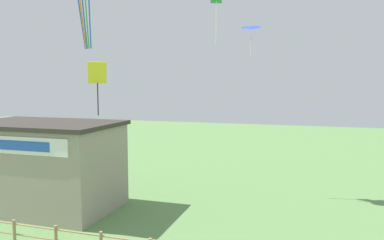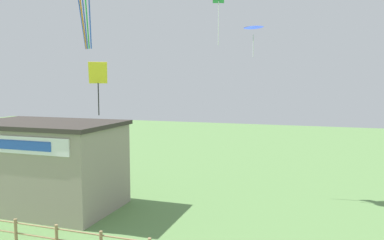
# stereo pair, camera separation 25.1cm
# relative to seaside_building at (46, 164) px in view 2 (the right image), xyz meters

# --- Properties ---
(seaside_building) EXTENTS (8.66, 5.30, 5.08)m
(seaside_building) POSITION_rel_seaside_building_xyz_m (0.00, 0.00, 0.00)
(seaside_building) COLOR gray
(seaside_building) RESTS_ON ground_plane
(kite_blue_delta) EXTENTS (1.25, 1.22, 2.11)m
(kite_blue_delta) POSITION_rel_seaside_building_xyz_m (11.11, 6.06, 8.26)
(kite_blue_delta) COLOR blue
(kite_green_diamond) EXTENTS (0.85, 0.68, 3.66)m
(kite_green_diamond) POSITION_rel_seaside_building_xyz_m (8.81, 6.17, 9.84)
(kite_green_diamond) COLOR green
(kite_yellow_diamond) EXTENTS (1.02, 0.97, 2.34)m
(kite_yellow_diamond) POSITION_rel_seaside_building_xyz_m (5.78, -3.35, 5.01)
(kite_yellow_diamond) COLOR yellow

